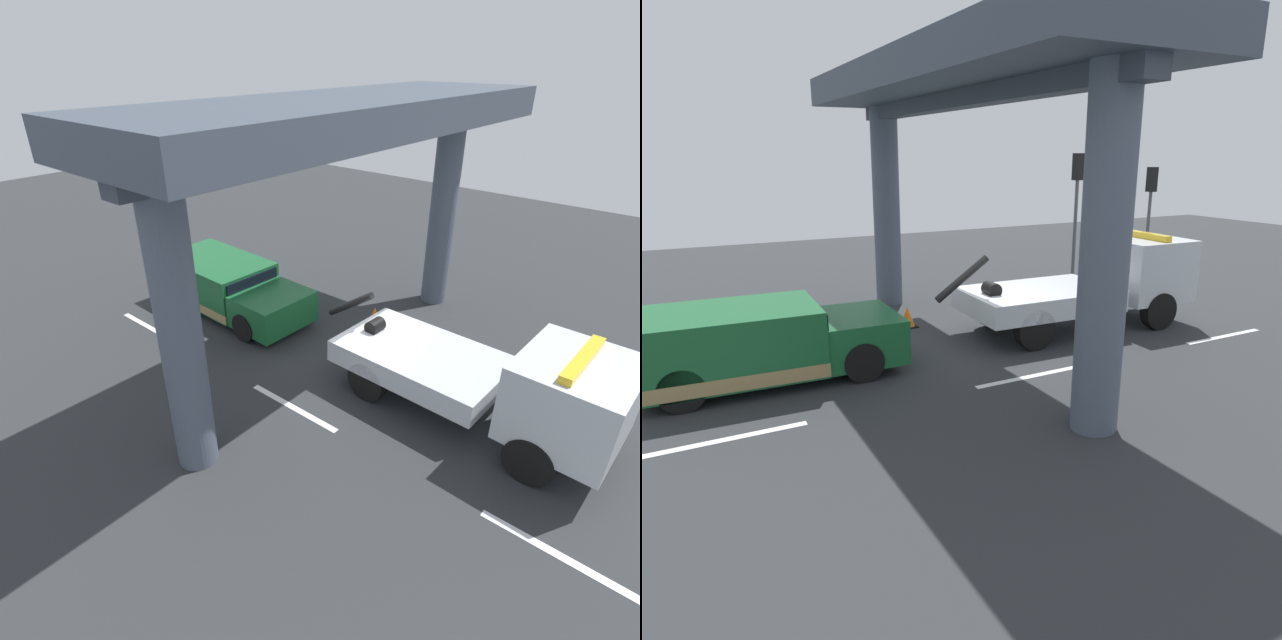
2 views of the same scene
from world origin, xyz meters
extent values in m
cube|color=#2D3033|center=(0.00, 0.00, -0.05)|extent=(60.00, 40.00, 0.10)
cube|color=silver|center=(-6.00, -2.42, 0.00)|extent=(2.60, 0.16, 0.01)
cube|color=silver|center=(0.00, -2.42, 0.00)|extent=(2.60, 0.16, 0.01)
cube|color=silver|center=(6.00, -2.42, 0.00)|extent=(2.60, 0.16, 0.01)
cube|color=silver|center=(1.90, 0.04, 0.93)|extent=(3.92, 2.54, 0.55)
cube|color=silver|center=(5.22, -0.08, 1.48)|extent=(2.13, 2.38, 1.65)
cube|color=black|center=(5.84, -0.10, 1.84)|extent=(0.14, 2.21, 0.66)
cube|color=#196B9E|center=(1.94, 1.25, 0.84)|extent=(3.65, 0.15, 0.20)
cylinder|color=black|center=(-0.29, 0.12, 1.66)|extent=(1.42, 0.23, 1.07)
cylinder|color=black|center=(0.51, 0.09, 1.32)|extent=(0.38, 0.46, 0.36)
cube|color=yellow|center=(5.22, -0.08, 2.38)|extent=(0.31, 1.93, 0.16)
cylinder|color=black|center=(5.06, 0.97, 0.50)|extent=(1.01, 0.36, 1.00)
cylinder|color=black|center=(4.99, -1.11, 0.50)|extent=(1.01, 0.36, 1.00)
cylinder|color=black|center=(1.17, 1.11, 0.50)|extent=(1.01, 0.36, 1.00)
cylinder|color=black|center=(1.09, -0.97, 0.50)|extent=(1.01, 0.36, 1.00)
cube|color=#195B2D|center=(-5.59, 0.02, 0.91)|extent=(3.53, 2.32, 1.35)
cube|color=#195B2D|center=(-3.00, -0.07, 0.71)|extent=(1.80, 2.17, 0.95)
cube|color=black|center=(-3.84, -0.04, 1.20)|extent=(0.13, 1.94, 0.59)
cube|color=#9E8451|center=(-5.59, 0.02, 0.41)|extent=(3.55, 2.34, 0.28)
cylinder|color=black|center=(-3.11, 0.90, 0.42)|extent=(0.85, 0.31, 0.84)
cylinder|color=black|center=(-3.18, -1.02, 0.42)|extent=(0.85, 0.31, 0.84)
cylinder|color=black|center=(-6.50, 1.02, 0.42)|extent=(0.85, 0.31, 0.84)
cylinder|color=black|center=(-6.57, -0.90, 0.42)|extent=(0.85, 0.31, 0.84)
cylinder|color=#4C5666|center=(-0.37, 4.88, 2.92)|extent=(0.80, 0.80, 5.85)
cylinder|color=#4C5666|center=(-0.37, -4.88, 2.92)|extent=(0.80, 0.80, 5.85)
cube|color=#414956|center=(-0.37, 0.00, 6.21)|extent=(3.60, 11.76, 0.73)
cube|color=#353C47|center=(-0.37, 0.00, 5.67)|extent=(0.50, 11.36, 0.36)
cylinder|color=#515456|center=(6.50, 4.47, 1.83)|extent=(0.12, 0.12, 3.65)
cube|color=black|center=(6.50, 4.47, 4.10)|extent=(0.28, 0.32, 0.90)
sphere|color=red|center=(6.66, 4.47, 4.40)|extent=(0.18, 0.18, 0.18)
sphere|color=#3A2D06|center=(6.66, 4.47, 4.10)|extent=(0.18, 0.18, 0.18)
sphere|color=black|center=(6.66, 4.47, 3.80)|extent=(0.18, 0.18, 0.18)
cylinder|color=#515456|center=(10.00, 4.47, 1.58)|extent=(0.12, 0.12, 3.16)
cube|color=black|center=(10.00, 4.47, 3.61)|extent=(0.28, 0.32, 0.90)
sphere|color=#360605|center=(10.16, 4.47, 3.91)|extent=(0.18, 0.18, 0.18)
sphere|color=gold|center=(10.16, 4.47, 3.61)|extent=(0.18, 0.18, 0.18)
sphere|color=black|center=(10.16, 4.47, 3.31)|extent=(0.18, 0.18, 0.18)
cone|color=orange|center=(-0.89, 2.18, 0.28)|extent=(0.43, 0.43, 0.57)
cube|color=black|center=(-0.89, 2.18, 0.01)|extent=(0.48, 0.48, 0.03)
camera|label=1|loc=(6.53, -9.15, 7.42)|focal=28.02mm
camera|label=2|loc=(-6.57, -11.84, 4.53)|focal=32.43mm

